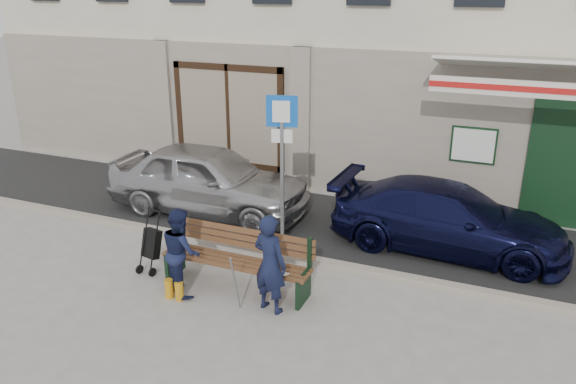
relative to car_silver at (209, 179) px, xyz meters
The scene contains 10 objects.
ground 3.95m from the car_silver, 47.56° to the right, with size 80.00×80.00×0.00m, color #9E9991.
asphalt_lane 2.72m from the car_silver, ahead, with size 60.00×3.20×0.01m, color #282828.
curb 3.03m from the car_silver, 27.52° to the right, with size 60.00×0.18×0.12m, color #9E9384.
car_silver is the anchor object (origin of this frame).
car_navy 4.77m from the car_silver, ahead, with size 1.67×4.10×1.19m, color black.
parking_sign 2.69m from the car_silver, 28.21° to the right, with size 0.51×0.16×2.79m.
bench 3.19m from the car_silver, 52.98° to the right, with size 2.40×1.17×0.98m.
man 3.98m from the car_silver, 47.13° to the right, with size 0.54×0.36×1.49m, color #121732.
woman 3.23m from the car_silver, 67.02° to the right, with size 0.67×0.52×1.37m, color #161C3D.
stroller 2.61m from the car_silver, 80.95° to the right, with size 0.35×0.45×1.02m.
Camera 1 is at (3.06, -6.48, 4.47)m, focal length 35.00 mm.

